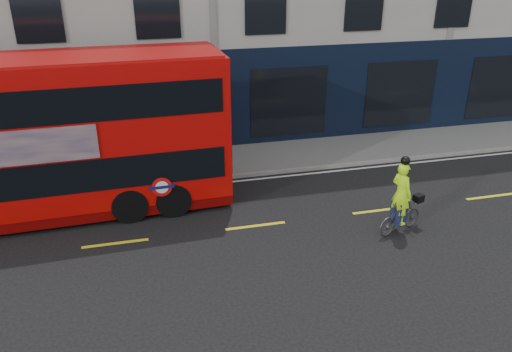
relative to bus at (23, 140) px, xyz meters
name	(u,v)px	position (x,y,z in m)	size (l,w,h in m)	color
ground	(269,253)	(6.31, -3.80, -2.45)	(120.00, 120.00, 0.00)	black
pavement	(224,161)	(6.31, 2.70, -2.39)	(60.00, 3.00, 0.12)	slate
kerb	(232,177)	(6.31, 1.20, -2.38)	(60.00, 0.12, 0.13)	gray
road_edge_line	(234,182)	(6.31, 0.90, -2.44)	(58.00, 0.10, 0.01)	silver
lane_dashes	(255,226)	(6.31, -2.30, -2.44)	(58.00, 0.12, 0.01)	yellow
bus	(23,140)	(0.00, 0.00, 0.00)	(11.92, 3.12, 4.77)	#C30907
cyclist	(401,207)	(10.21, -3.62, -1.63)	(1.67, 0.94, 2.36)	#47494C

